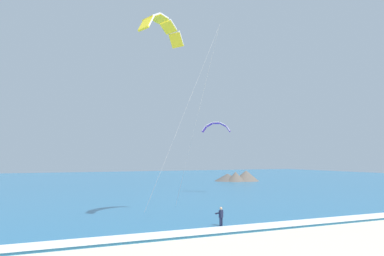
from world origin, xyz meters
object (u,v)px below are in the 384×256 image
(kite_primary, at_px, (162,26))
(kite_distant, at_px, (216,126))
(surfboard, at_px, (221,228))
(kitesurfer, at_px, (221,216))

(kite_primary, relative_size, kite_distant, 4.29)
(surfboard, relative_size, kitesurfer, 0.86)
(kitesurfer, bearing_deg, kite_distant, 62.43)
(surfboard, height_order, kitesurfer, kitesurfer)
(surfboard, relative_size, kite_primary, 0.09)
(surfboard, relative_size, kite_distant, 0.37)
(kitesurfer, xyz_separation_m, kite_distant, (12.47, 23.87, 9.31))
(kitesurfer, distance_m, kite_distant, 28.49)
(kitesurfer, relative_size, kite_distant, 0.43)
(surfboard, xyz_separation_m, kite_primary, (-3.47, 4.43, 17.19))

